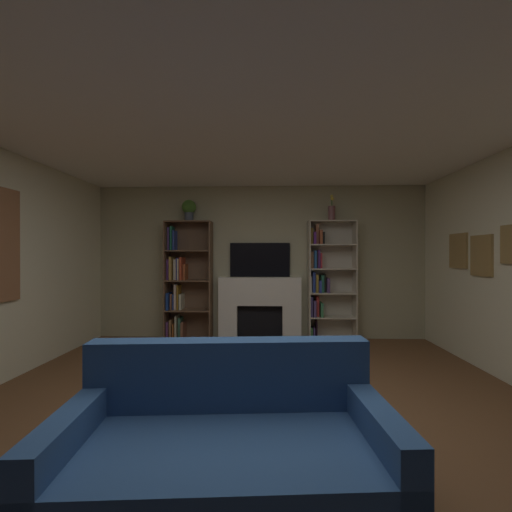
% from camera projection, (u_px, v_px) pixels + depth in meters
% --- Properties ---
extents(ground_plane, '(7.10, 7.10, 0.00)m').
position_uv_depth(ground_plane, '(250.00, 432.00, 2.59)').
color(ground_plane, brown).
extents(wall_back_accent, '(5.49, 0.06, 2.51)m').
position_uv_depth(wall_back_accent, '(260.00, 262.00, 5.57)').
color(wall_back_accent, '#B0AC88').
rests_on(wall_back_accent, ground_plane).
extents(ceiling, '(5.49, 6.04, 0.06)m').
position_uv_depth(ceiling, '(250.00, 103.00, 2.58)').
color(ceiling, white).
rests_on(ceiling, wall_back_accent).
extents(fireplace, '(1.43, 0.50, 1.01)m').
position_uv_depth(fireplace, '(260.00, 307.00, 5.44)').
color(fireplace, white).
rests_on(fireplace, ground_plane).
extents(tv, '(0.98, 0.06, 0.56)m').
position_uv_depth(tv, '(260.00, 260.00, 5.51)').
color(tv, black).
rests_on(tv, fireplace).
extents(bookshelf_left, '(0.74, 0.33, 1.91)m').
position_uv_depth(bookshelf_left, '(184.00, 284.00, 5.47)').
color(bookshelf_left, brown).
rests_on(bookshelf_left, ground_plane).
extents(bookshelf_right, '(0.74, 0.32, 1.91)m').
position_uv_depth(bookshelf_right, '(325.00, 279.00, 5.39)').
color(bookshelf_right, beige).
rests_on(bookshelf_right, ground_plane).
extents(potted_plant, '(0.23, 0.23, 0.35)m').
position_uv_depth(potted_plant, '(189.00, 209.00, 5.43)').
color(potted_plant, '#474F5D').
rests_on(potted_plant, bookshelf_left).
extents(vase_with_flowers, '(0.11, 0.11, 0.42)m').
position_uv_depth(vase_with_flowers, '(332.00, 212.00, 5.35)').
color(vase_with_flowers, brown).
rests_on(vase_with_flowers, bookshelf_right).
extents(couch, '(1.79, 0.98, 0.84)m').
position_uv_depth(couch, '(227.00, 458.00, 1.80)').
color(couch, '#2B4E7F').
rests_on(couch, ground_plane).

